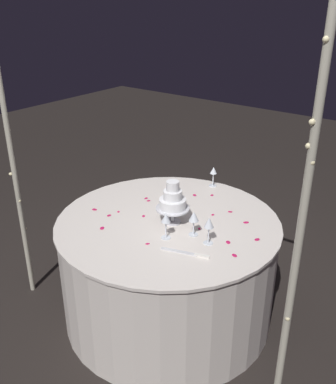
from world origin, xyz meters
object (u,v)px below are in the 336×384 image
Objects in this scene: decorative_arch at (117,115)px; wine_glass_1 at (209,224)px; wine_glass_3 at (213,172)px; cake_knife at (188,253)px; tiered_cake at (173,200)px; wine_glass_2 at (166,220)px; main_table at (168,269)px; wine_glass_0 at (194,218)px.

decorative_arch is 13.75× the size of wine_glass_1.
wine_glass_1 is 1.12× the size of wine_glass_3.
decorative_arch is at bearing 28.81° from cake_knife.
wine_glass_1 is at bearing 165.39° from tiered_cake.
wine_glass_2 is (-0.12, -0.25, -0.68)m from decorative_arch.
wine_glass_2 is at bearing 102.36° from wine_glass_3.
tiered_cake is 0.34m from wine_glass_1.
main_table is 9.19× the size of wine_glass_0.
wine_glass_0 is at bearing -130.33° from wine_glass_2.
decorative_arch reaches higher than tiered_cake.
decorative_arch is 0.82m from wine_glass_0.
wine_glass_2 is (0.11, 0.13, 0.01)m from wine_glass_0.
tiered_cake is 1.66× the size of wine_glass_1.
wine_glass_2 is at bearing 114.45° from tiered_cake.
wine_glass_2 is (-0.12, 0.18, 0.51)m from main_table.
wine_glass_1 is at bearing -136.03° from decorative_arch.
wine_glass_1 is 0.61× the size of cake_knife.
decorative_arch is 0.89m from cake_knife.
main_table is 5.16× the size of cake_knife.
decorative_arch is 14.28× the size of wine_glass_2.
main_table is (-0.00, -0.43, -1.19)m from decorative_arch.
tiered_cake is at bearing -65.55° from wine_glass_2.
wine_glass_3 is (0.06, -0.66, 0.50)m from main_table.
decorative_arch is 8.42× the size of cake_knife.
tiered_cake is at bearing -95.06° from decorative_arch.
wine_glass_1 is 0.21m from cake_knife.
wine_glass_0 is 0.56× the size of cake_knife.
wine_glass_1 is 0.85m from wine_glass_3.
wine_glass_1 reaches higher than main_table.
wine_glass_0 reaches higher than wine_glass_3.
cake_knife is (0.03, 0.17, -0.13)m from wine_glass_1.
cake_knife is at bearing 139.51° from tiered_cake.
tiered_cake reaches higher than wine_glass_0.
decorative_arch is 0.84m from wine_glass_1.
wine_glass_2 is (0.24, 0.10, -0.00)m from wine_glass_1.
wine_glass_1 is at bearing 167.57° from main_table.
tiered_cake is at bearing -14.61° from wine_glass_1.
decorative_arch is 1.63× the size of main_table.
decorative_arch reaches higher than main_table.
tiered_cake is 1.86× the size of wine_glass_3.
wine_glass_0 is (-0.24, -0.38, -0.68)m from decorative_arch.
wine_glass_0 is at bearing 167.89° from main_table.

